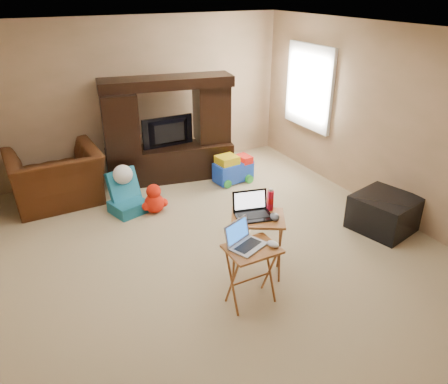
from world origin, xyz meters
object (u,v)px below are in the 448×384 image
entertainment_center (169,130)px  mouse_right (275,217)px  push_toy (233,168)px  ottoman (384,213)px  water_bottle (270,200)px  plush_toy (154,198)px  laptop_left (248,236)px  tray_table_left (251,275)px  mouse_left (273,244)px  laptop_right (254,207)px  tray_table_right (257,246)px  child_rocker (127,193)px  television (170,133)px  recliner (56,178)px

entertainment_center → mouse_right: size_ratio=13.80×
push_toy → ottoman: size_ratio=0.87×
ottoman → water_bottle: (-1.80, -0.01, 0.60)m
water_bottle → plush_toy: bearing=111.8°
entertainment_center → laptop_left: bearing=-87.7°
tray_table_left → mouse_left: (0.19, -0.07, 0.35)m
laptop_right → water_bottle: bearing=27.1°
ottoman → tray_table_left: tray_table_left is taller
tray_table_left → tray_table_right: 0.48m
mouse_right → ottoman: bearing=6.4°
child_rocker → mouse_left: mouse_left is taller
ottoman → mouse_right: (-1.87, -0.21, 0.52)m
ottoman → television: bearing=124.3°
laptop_left → mouse_left: (0.22, -0.10, -0.09)m
entertainment_center → child_rocker: 1.38m
recliner → tray_table_right: (1.67, -2.81, -0.04)m
push_toy → entertainment_center: bearing=138.5°
child_rocker → mouse_left: (0.75, -2.51, 0.38)m
plush_toy → water_bottle: size_ratio=1.95×
television → recliner: 1.83m
recliner → mouse_right: size_ratio=8.43×
entertainment_center → water_bottle: entertainment_center is taller
laptop_right → water_bottle: (0.24, 0.06, -0.01)m
mouse_right → water_bottle: size_ratio=0.66×
laptop_left → laptop_right: 0.47m
laptop_left → mouse_right: laptop_left is taller
television → mouse_right: size_ratio=5.73×
child_rocker → water_bottle: (1.05, -1.98, 0.54)m
push_toy → water_bottle: 2.44m
television → tray_table_left: 3.30m
entertainment_center → push_toy: entertainment_center is taller
entertainment_center → mouse_left: size_ratio=15.41×
ottoman → laptop_right: (-2.04, -0.07, 0.61)m
ottoman → tray_table_right: tray_table_right is taller
entertainment_center → laptop_left: 3.28m
laptop_left → mouse_left: 0.26m
push_toy → laptop_left: laptop_left is taller
television → tray_table_left: television is taller
push_toy → tray_table_right: size_ratio=0.86×
child_rocker → mouse_right: (0.98, -2.18, 0.46)m
entertainment_center → ottoman: bearing=-46.2°
ottoman → laptop_left: laptop_left is taller
television → tray_table_left: size_ratio=1.30×
television → push_toy: size_ratio=1.35×
tray_table_left → push_toy: bearing=63.9°
recliner → tray_table_left: size_ratio=1.91×
ottoman → laptop_left: (-2.32, -0.44, 0.54)m
entertainment_center → ottoman: 3.44m
plush_toy → tray_table_left: (0.23, -2.27, 0.11)m
tray_table_left → laptop_right: 0.70m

